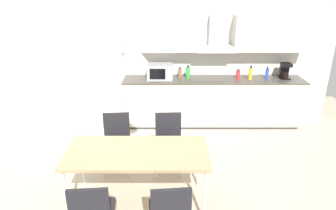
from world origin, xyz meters
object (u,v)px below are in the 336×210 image
(pendant_lamp, at_px, (132,53))
(bottle_yellow, at_px, (249,74))
(dining_table, at_px, (136,155))
(bottle_green, at_px, (187,73))
(microwave, at_px, (159,72))
(coffee_maker, at_px, (284,71))
(chair_far_left, at_px, (115,137))
(bottle_blue, at_px, (266,73))
(bottle_red, at_px, (237,75))
(chair_far_right, at_px, (168,137))
(bottle_brown, at_px, (179,73))

(pendant_lamp, bearing_deg, bottle_yellow, 50.54)
(dining_table, xyz_separation_m, pendant_lamp, (-0.00, 0.00, 1.22))
(bottle_yellow, distance_m, pendant_lamp, 3.14)
(bottle_green, bearing_deg, microwave, -177.38)
(bottle_yellow, bearing_deg, coffee_maker, 6.43)
(chair_far_left, bearing_deg, bottle_yellow, 33.99)
(microwave, relative_size, bottle_blue, 2.10)
(microwave, relative_size, dining_table, 0.28)
(bottle_yellow, distance_m, chair_far_left, 2.82)
(coffee_maker, height_order, bottle_green, coffee_maker)
(bottle_red, relative_size, bottle_yellow, 0.73)
(bottle_red, height_order, chair_far_left, bottle_red)
(bottle_red, xyz_separation_m, chair_far_right, (-1.32, -1.59, -0.49))
(coffee_maker, bearing_deg, bottle_blue, -177.97)
(chair_far_left, bearing_deg, bottle_green, 55.18)
(dining_table, bearing_deg, bottle_yellow, 50.54)
(bottle_yellow, bearing_deg, dining_table, -129.46)
(bottle_red, relative_size, bottle_blue, 0.85)
(microwave, xyz_separation_m, bottle_brown, (0.38, 0.04, -0.05))
(bottle_red, xyz_separation_m, bottle_yellow, (0.23, -0.03, 0.03))
(bottle_green, height_order, chair_far_left, bottle_green)
(bottle_brown, relative_size, pendant_lamp, 0.69)
(microwave, bearing_deg, coffee_maker, 0.64)
(chair_far_right, bearing_deg, coffee_maker, 36.36)
(chair_far_right, bearing_deg, microwave, 95.77)
(bottle_brown, xyz_separation_m, chair_far_right, (-0.22, -1.64, -0.50))
(pendant_lamp, bearing_deg, dining_table, 0.00)
(bottle_red, bearing_deg, dining_table, -125.61)
(chair_far_right, relative_size, pendant_lamp, 2.72)
(dining_table, bearing_deg, bottle_blue, 46.78)
(chair_far_right, height_order, pendant_lamp, pendant_lamp)
(bottle_blue, relative_size, pendant_lamp, 0.71)
(bottle_yellow, height_order, bottle_brown, bottle_yellow)
(microwave, bearing_deg, bottle_yellow, -1.65)
(bottle_green, xyz_separation_m, dining_table, (-0.75, -2.40, -0.34))
(dining_table, bearing_deg, chair_far_left, 116.27)
(bottle_green, distance_m, dining_table, 2.54)
(bottle_blue, distance_m, bottle_brown, 1.65)
(coffee_maker, bearing_deg, bottle_yellow, -173.57)
(coffee_maker, distance_m, pendant_lamp, 3.63)
(microwave, distance_m, bottle_blue, 2.04)
(coffee_maker, height_order, bottle_yellow, coffee_maker)
(microwave, distance_m, chair_far_left, 1.79)
(microwave, height_order, bottle_blue, microwave)
(bottle_green, xyz_separation_m, chair_far_left, (-1.13, -1.63, -0.51))
(bottle_brown, xyz_separation_m, pendant_lamp, (-0.59, -2.42, 0.90))
(bottle_green, bearing_deg, pendant_lamp, -107.26)
(chair_far_left, bearing_deg, bottle_red, 37.37)
(microwave, bearing_deg, dining_table, -95.15)
(bottle_red, bearing_deg, pendant_lamp, -125.61)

